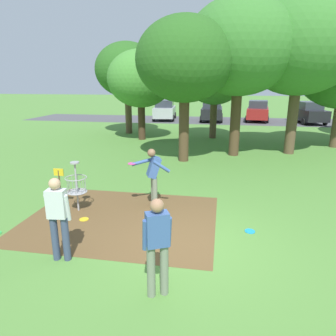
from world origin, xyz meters
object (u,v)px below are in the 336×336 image
at_px(frisbee_far_right, 250,231).
at_px(parked_car_leftmost, 165,110).
at_px(tree_near_left, 141,79).
at_px(tree_far_left, 185,60).
at_px(tree_far_right, 240,48).
at_px(player_waiting_left, 153,175).
at_px(tree_near_right, 215,80).
at_px(parked_car_center_left, 212,111).
at_px(tree_mid_right, 127,70).
at_px(player_foreground_watching, 157,242).
at_px(player_throwing, 58,215).
at_px(frisbee_far_left, 84,219).
at_px(parked_car_rightmost, 308,112).
at_px(parked_car_center_right, 258,111).
at_px(tree_mid_center, 300,45).
at_px(disc_golf_basket, 75,184).

distance_m(frisbee_far_right, parked_car_leftmost, 22.58).
relative_size(tree_near_left, tree_far_left, 0.87).
bearing_deg(tree_far_right, player_waiting_left, -108.94).
distance_m(tree_near_right, parked_car_center_left, 9.32).
bearing_deg(player_waiting_left, tree_near_right, 83.92).
bearing_deg(tree_mid_right, tree_near_left, -55.42).
distance_m(player_foreground_watching, tree_mid_right, 17.27).
bearing_deg(tree_near_left, player_throwing, -82.11).
bearing_deg(tree_near_left, tree_far_right, -31.27).
xyz_separation_m(frisbee_far_left, parked_car_leftmost, (-1.97, 21.79, 0.91)).
bearing_deg(tree_far_left, parked_car_center_left, 87.34).
height_order(player_waiting_left, tree_far_right, tree_far_right).
xyz_separation_m(tree_near_left, tree_far_right, (5.48, -3.33, 1.29)).
relative_size(player_throwing, parked_car_rightmost, 0.38).
xyz_separation_m(player_throwing, frisbee_far_left, (-0.37, 1.78, -0.96)).
xyz_separation_m(player_foreground_watching, parked_car_center_right, (4.10, 24.79, -0.05)).
distance_m(player_throwing, tree_near_right, 14.94).
bearing_deg(tree_near_left, frisbee_far_right, -63.60).
height_order(tree_mid_center, parked_car_center_left, tree_mid_center).
xyz_separation_m(frisbee_far_left, frisbee_far_right, (4.17, 0.08, 0.00)).
xyz_separation_m(tree_mid_center, parked_car_center_right, (-0.18, 13.36, -4.12)).
relative_size(tree_mid_center, tree_far_left, 1.20).
height_order(tree_mid_center, parked_car_center_right, tree_mid_center).
bearing_deg(tree_mid_center, frisbee_far_left, -127.00).
xyz_separation_m(tree_mid_right, parked_car_leftmost, (0.99, 8.19, -3.28)).
height_order(player_waiting_left, parked_car_center_left, parked_car_center_left).
bearing_deg(tree_mid_right, parked_car_leftmost, 83.09).
height_order(tree_far_left, tree_far_right, tree_far_right).
relative_size(disc_golf_basket, tree_near_right, 0.27).
distance_m(frisbee_far_right, tree_near_right, 13.20).
relative_size(player_throwing, tree_far_right, 0.24).
relative_size(tree_far_left, parked_car_rightmost, 1.37).
distance_m(player_waiting_left, parked_car_center_left, 20.60).
relative_size(frisbee_far_left, parked_car_center_right, 0.05).
distance_m(frisbee_far_right, tree_far_right, 9.39).
xyz_separation_m(tree_mid_right, parked_car_center_right, (9.53, 8.72, -3.28)).
height_order(frisbee_far_right, parked_car_center_left, parked_car_center_left).
bearing_deg(player_foreground_watching, parked_car_center_right, 80.61).
xyz_separation_m(tree_mid_right, tree_far_right, (6.98, -5.51, 0.70)).
bearing_deg(frisbee_far_right, disc_golf_basket, 174.30).
bearing_deg(tree_mid_right, tree_far_right, -38.27).
bearing_deg(player_throwing, player_foreground_watching, -18.20).
bearing_deg(parked_car_leftmost, parked_car_center_right, 3.53).
bearing_deg(parked_car_center_right, disc_golf_basket, -107.91).
xyz_separation_m(tree_near_left, parked_car_center_left, (3.91, 10.22, -2.69)).
height_order(player_throwing, parked_car_center_left, parked_car_center_left).
height_order(tree_far_left, parked_car_rightmost, tree_far_left).
distance_m(player_waiting_left, tree_mid_right, 13.72).
bearing_deg(parked_car_center_right, tree_mid_right, -137.57).
distance_m(tree_mid_center, parked_car_center_right, 13.98).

